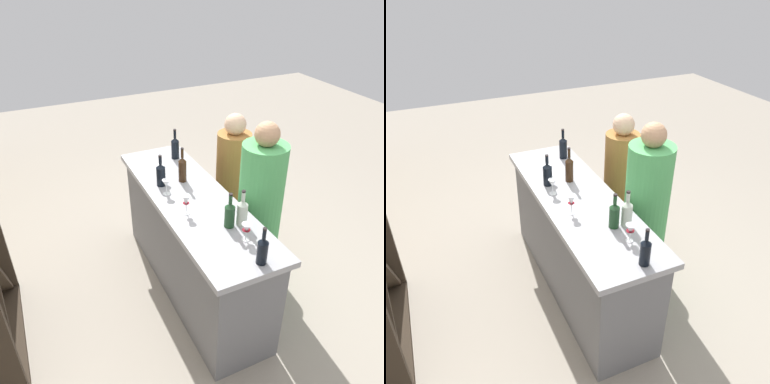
{
  "view_description": "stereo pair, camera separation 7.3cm",
  "coord_description": "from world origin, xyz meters",
  "views": [
    {
      "loc": [
        -2.5,
        1.17,
        2.7
      ],
      "look_at": [
        0.0,
        0.0,
        1.03
      ],
      "focal_mm": 36.57,
      "sensor_mm": 36.0,
      "label": 1
    },
    {
      "loc": [
        -2.53,
        1.1,
        2.7
      ],
      "look_at": [
        0.0,
        0.0,
        1.03
      ],
      "focal_mm": 36.57,
      "sensor_mm": 36.0,
      "label": 2
    }
  ],
  "objects": [
    {
      "name": "person_left_guest",
      "position": [
        0.56,
        -0.73,
        0.65
      ],
      "size": [
        0.37,
        0.37,
        1.42
      ],
      "rotation": [
        0.0,
        0.0,
        1.63
      ],
      "color": "#9E6B33",
      "rests_on": "ground"
    },
    {
      "name": "wine_bottle_second_left_clear_pale",
      "position": [
        -0.5,
        -0.17,
        1.09
      ],
      "size": [
        0.08,
        0.08,
        0.29
      ],
      "color": "#B7C6B2",
      "rests_on": "bar_counter"
    },
    {
      "name": "wine_bottle_center_olive_green",
      "position": [
        -0.48,
        -0.08,
        1.09
      ],
      "size": [
        0.08,
        0.08,
        0.28
      ],
      "color": "#193D1E",
      "rests_on": "bar_counter"
    },
    {
      "name": "wine_glass_near_center",
      "position": [
        0.38,
        0.12,
        1.09
      ],
      "size": [
        0.08,
        0.08,
        0.15
      ],
      "color": "white",
      "rests_on": "bar_counter"
    },
    {
      "name": "ground_plane",
      "position": [
        0.0,
        0.0,
        0.0
      ],
      "size": [
        12.0,
        12.0,
        0.0
      ],
      "primitive_type": "plane",
      "color": "#9E9384"
    },
    {
      "name": "person_center_guest",
      "position": [
        -0.18,
        -0.56,
        0.74
      ],
      "size": [
        0.45,
        0.45,
        1.62
      ],
      "rotation": [
        0.0,
        0.0,
        1.37
      ],
      "color": "#4CA559",
      "rests_on": "ground"
    },
    {
      "name": "wine_bottle_second_right_amber_brown",
      "position": [
        0.29,
        -0.04,
        1.11
      ],
      "size": [
        0.07,
        0.07,
        0.32
      ],
      "color": "#331E0F",
      "rests_on": "bar_counter"
    },
    {
      "name": "wine_glass_near_left",
      "position": [
        -0.68,
        -0.1,
        1.08
      ],
      "size": [
        0.07,
        0.07,
        0.14
      ],
      "color": "white",
      "rests_on": "bar_counter"
    },
    {
      "name": "wine_bottle_leftmost_near_black",
      "position": [
        -0.93,
        -0.07,
        1.09
      ],
      "size": [
        0.07,
        0.07,
        0.28
      ],
      "color": "black",
      "rests_on": "bar_counter"
    },
    {
      "name": "bar_counter",
      "position": [
        0.0,
        0.0,
        0.5
      ],
      "size": [
        2.07,
        0.63,
        0.98
      ],
      "color": "slate",
      "rests_on": "ground"
    },
    {
      "name": "wine_glass_near_right",
      "position": [
        -0.2,
        0.14,
        1.09
      ],
      "size": [
        0.06,
        0.06,
        0.16
      ],
      "color": "white",
      "rests_on": "bar_counter"
    },
    {
      "name": "wine_bottle_far_right_near_black",
      "position": [
        0.74,
        -0.16,
        1.1
      ],
      "size": [
        0.08,
        0.08,
        0.3
      ],
      "color": "black",
      "rests_on": "bar_counter"
    },
    {
      "name": "wine_glass_far_left",
      "position": [
        0.14,
        0.17,
        1.08
      ],
      "size": [
        0.07,
        0.07,
        0.14
      ],
      "color": "white",
      "rests_on": "bar_counter"
    },
    {
      "name": "wine_bottle_rightmost_near_black",
      "position": [
        0.3,
        0.16,
        1.09
      ],
      "size": [
        0.08,
        0.08,
        0.29
      ],
      "color": "black",
      "rests_on": "bar_counter"
    }
  ]
}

